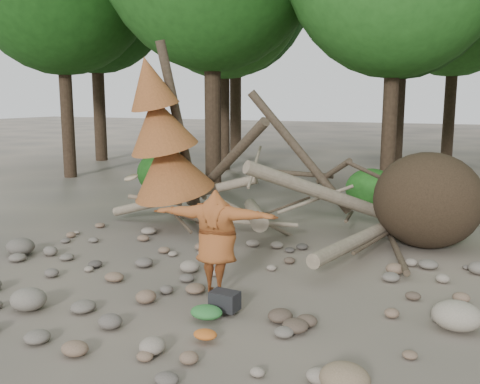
% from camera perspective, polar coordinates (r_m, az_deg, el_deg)
% --- Properties ---
extents(ground, '(120.00, 120.00, 0.00)m').
position_cam_1_polar(ground, '(8.45, -2.12, -11.21)').
color(ground, '#514C44').
rests_on(ground, ground).
extents(deadfall_pile, '(8.55, 5.24, 3.30)m').
position_cam_1_polar(deadfall_pile, '(11.57, 16.49, -0.87)').
color(deadfall_pile, '#332619').
rests_on(deadfall_pile, ground).
extents(dead_conifer, '(2.06, 2.16, 4.35)m').
position_cam_1_polar(dead_conifer, '(12.38, -8.17, 5.56)').
color(dead_conifer, '#4C3F30').
rests_on(dead_conifer, ground).
extents(bush_left, '(1.80, 1.80, 1.44)m').
position_cam_1_polar(bush_left, '(17.02, -7.91, 2.06)').
color(bush_left, '#1B5115').
rests_on(bush_left, ground).
extents(bush_mid, '(1.40, 1.40, 1.12)m').
position_cam_1_polar(bush_mid, '(15.29, 13.78, 0.35)').
color(bush_mid, '#25671D').
rests_on(bush_mid, ground).
extents(frisbee_thrower, '(3.04, 1.02, 1.68)m').
position_cam_1_polar(frisbee_thrower, '(8.25, -2.58, -5.25)').
color(frisbee_thrower, brown).
rests_on(frisbee_thrower, ground).
extents(backpack, '(0.42, 0.29, 0.27)m').
position_cam_1_polar(backpack, '(7.83, -1.65, -11.91)').
color(backpack, black).
rests_on(backpack, ground).
extents(cloth_green, '(0.46, 0.38, 0.17)m').
position_cam_1_polar(cloth_green, '(7.60, -3.60, -13.02)').
color(cloth_green, '#2C6F30').
rests_on(cloth_green, ground).
extents(cloth_orange, '(0.31, 0.25, 0.11)m').
position_cam_1_polar(cloth_orange, '(7.03, -3.73, -15.29)').
color(cloth_orange, '#BA5B1F').
rests_on(cloth_orange, ground).
extents(boulder_front_left, '(0.54, 0.49, 0.33)m').
position_cam_1_polar(boulder_front_left, '(8.52, -21.64, -10.59)').
color(boulder_front_left, slate).
rests_on(boulder_front_left, ground).
extents(boulder_front_right, '(0.54, 0.49, 0.32)m').
position_cam_1_polar(boulder_front_right, '(6.02, 11.12, -18.97)').
color(boulder_front_right, '#836D52').
rests_on(boulder_front_right, ground).
extents(boulder_mid_right, '(0.65, 0.59, 0.39)m').
position_cam_1_polar(boulder_mid_right, '(7.86, 22.11, -12.12)').
color(boulder_mid_right, gray).
rests_on(boulder_mid_right, ground).
extents(boulder_mid_left, '(0.57, 0.51, 0.34)m').
position_cam_1_polar(boulder_mid_left, '(11.41, -22.38, -5.40)').
color(boulder_mid_left, '#5F5950').
rests_on(boulder_mid_left, ground).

